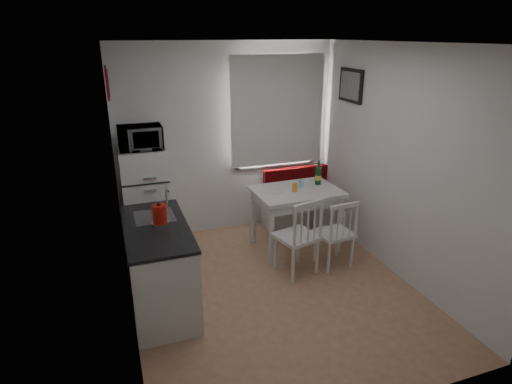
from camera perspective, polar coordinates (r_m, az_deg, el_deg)
floor at (r=4.89m, az=2.31°, el=-12.88°), size 3.00×3.50×0.02m
ceiling at (r=4.08m, az=2.86°, el=19.27°), size 3.00×3.50×0.02m
wall_back at (r=5.91m, az=-3.84°, el=6.86°), size 3.00×0.02×2.60m
wall_front at (r=2.90m, az=15.74°, el=-8.86°), size 3.00×0.02×2.60m
wall_left at (r=4.02m, az=-17.67°, el=-0.65°), size 0.02×3.50×2.60m
wall_right at (r=5.05m, az=18.59°, el=3.46°), size 0.02×3.50×2.60m
window at (r=6.03m, az=2.67°, el=10.33°), size 1.22×0.06×1.47m
curtain at (r=5.96m, az=2.94°, el=10.69°), size 1.35×0.02×1.50m
kitchen_counter at (r=4.53m, az=-12.79°, el=-9.53°), size 0.62×1.32×1.16m
wall_sign at (r=5.26m, az=-19.17°, el=13.55°), size 0.03×0.40×0.40m
picture_frame at (r=5.77m, az=12.50°, el=13.69°), size 0.04×0.52×0.42m
bench at (r=6.37m, az=6.22°, el=-1.88°), size 1.17×0.45×0.84m
dining_table at (r=5.49m, az=5.42°, el=-0.60°), size 1.10×0.78×0.81m
chair_left at (r=4.89m, az=5.97°, el=-5.03°), size 0.54×0.53×0.51m
chair_right at (r=5.14m, az=10.97°, el=-4.67°), size 0.44×0.42×0.46m
fridge at (r=5.56m, az=-14.46°, el=-1.23°), size 0.55×0.55×1.38m
microwave at (r=5.27m, az=-15.19°, el=7.00°), size 0.51×0.34×0.28m
kettle at (r=4.30m, az=-12.74°, el=-2.89°), size 0.17×0.17×0.23m
wine_bottle at (r=5.64m, az=8.31°, el=2.57°), size 0.08×0.08×0.32m
drinking_glass_orange at (r=5.38m, az=5.21°, el=0.61°), size 0.07×0.07×0.11m
drinking_glass_blue at (r=5.52m, az=6.01°, el=1.08°), size 0.06×0.06×0.11m
plate at (r=5.36m, az=2.45°, el=0.08°), size 0.22×0.22×0.02m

